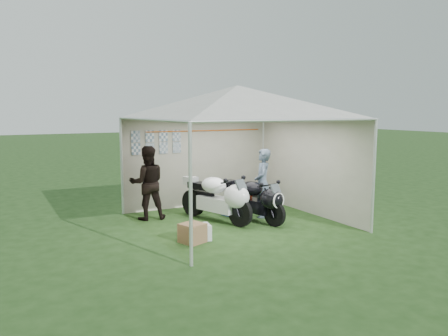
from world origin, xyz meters
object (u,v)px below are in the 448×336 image
(person_blue_jacket, at_px, (263,183))
(crate_0, at_px, (198,232))
(paddock_stand, at_px, (231,208))
(motorcycle_black, at_px, (256,199))
(canopy_tent, at_px, (237,105))
(crate_1, at_px, (192,233))
(motorcycle_white, at_px, (219,197))
(person_dark_jacket, at_px, (147,183))
(equipment_box, at_px, (251,195))

(person_blue_jacket, height_order, crate_0, person_blue_jacket)
(paddock_stand, bearing_deg, motorcycle_black, -77.51)
(canopy_tent, xyz_separation_m, person_blue_jacket, (0.79, 0.16, -1.78))
(paddock_stand, height_order, crate_1, crate_1)
(motorcycle_white, bearing_deg, person_dark_jacket, 124.47)
(motorcycle_black, bearing_deg, person_blue_jacket, 27.65)
(canopy_tent, bearing_deg, motorcycle_white, 144.39)
(motorcycle_black, bearing_deg, crate_1, -171.13)
(canopy_tent, distance_m, crate_1, 2.95)
(motorcycle_black, xyz_separation_m, equipment_box, (0.89, 1.63, -0.27))
(crate_1, bearing_deg, crate_0, 30.17)
(motorcycle_white, bearing_deg, paddock_stand, 20.63)
(equipment_box, bearing_deg, person_blue_jacket, -111.50)
(motorcycle_black, bearing_deg, paddock_stand, 90.00)
(equipment_box, height_order, crate_1, equipment_box)
(equipment_box, height_order, crate_0, equipment_box)
(paddock_stand, height_order, person_dark_jacket, person_dark_jacket)
(motorcycle_black, bearing_deg, equipment_box, 48.99)
(motorcycle_white, xyz_separation_m, crate_1, (-1.15, -1.12, -0.39))
(crate_0, bearing_deg, equipment_box, 41.07)
(canopy_tent, xyz_separation_m, crate_1, (-1.47, -0.89, -2.39))
(crate_1, bearing_deg, motorcycle_black, 21.36)
(person_blue_jacket, bearing_deg, equipment_box, -169.30)
(person_dark_jacket, distance_m, equipment_box, 3.02)
(motorcycle_white, xyz_separation_m, crate_0, (-0.98, -1.02, -0.42))
(canopy_tent, distance_m, person_blue_jacket, 1.96)
(motorcycle_black, height_order, crate_1, motorcycle_black)
(canopy_tent, bearing_deg, person_dark_jacket, 143.54)
(motorcycle_white, relative_size, person_blue_jacket, 1.26)
(paddock_stand, bearing_deg, motorcycle_white, -140.49)
(motorcycle_white, relative_size, crate_1, 4.95)
(motorcycle_black, distance_m, person_dark_jacket, 2.49)
(motorcycle_black, bearing_deg, person_dark_jacket, 134.14)
(person_blue_jacket, height_order, equipment_box, person_blue_jacket)
(canopy_tent, distance_m, person_dark_jacket, 2.67)
(canopy_tent, xyz_separation_m, motorcycle_black, (0.43, -0.15, -2.06))
(crate_1, bearing_deg, person_blue_jacket, 24.91)
(canopy_tent, xyz_separation_m, equipment_box, (1.32, 1.48, -2.33))
(motorcycle_black, distance_m, crate_0, 1.87)
(person_dark_jacket, bearing_deg, motorcycle_white, 153.93)
(canopy_tent, height_order, equipment_box, canopy_tent)
(crate_0, bearing_deg, paddock_stand, 43.79)
(motorcycle_black, height_order, equipment_box, motorcycle_black)
(canopy_tent, height_order, crate_0, canopy_tent)
(crate_0, distance_m, crate_1, 0.20)
(canopy_tent, xyz_separation_m, paddock_stand, (0.24, 0.68, -2.43))
(canopy_tent, relative_size, person_blue_jacket, 3.56)
(motorcycle_white, height_order, motorcycle_black, motorcycle_white)
(person_blue_jacket, bearing_deg, crate_0, -33.35)
(equipment_box, xyz_separation_m, crate_0, (-2.61, -2.27, -0.09))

